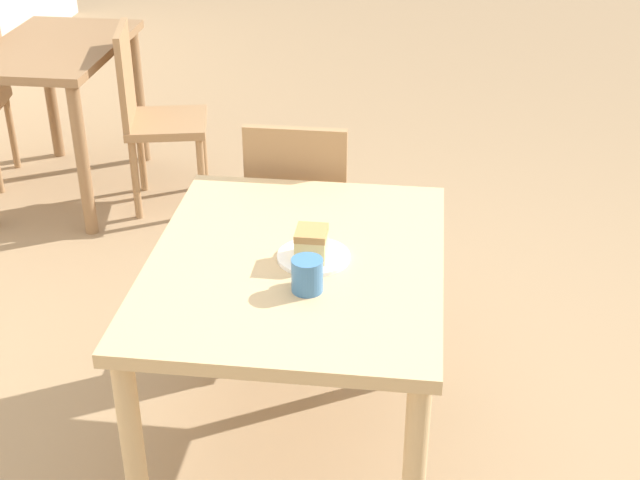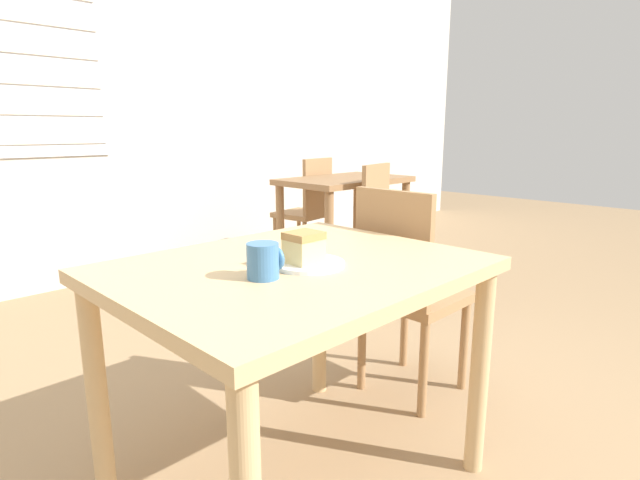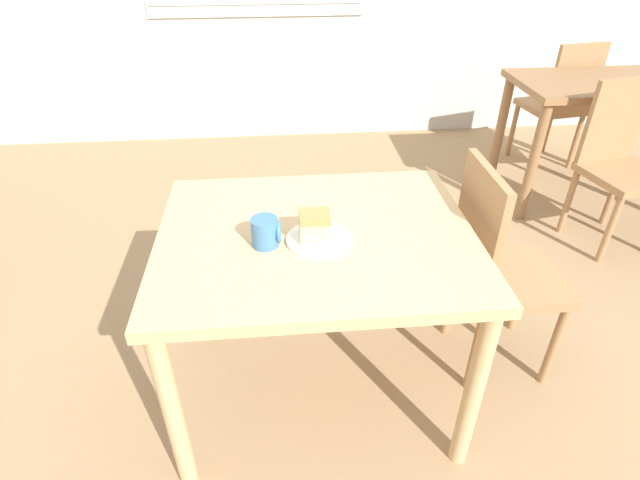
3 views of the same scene
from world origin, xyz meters
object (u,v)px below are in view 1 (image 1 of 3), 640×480
Objects in this scene: dining_table_near at (296,289)px; plate at (314,257)px; chair_near_window at (300,222)px; chair_far_corner at (152,113)px; cake_slice at (311,243)px; coffee_mug at (307,274)px; dining_table_far at (57,73)px.

plate is (0.00, -0.05, 0.11)m from dining_table_near.
chair_near_window is 0.75m from plate.
dining_table_near is 1.16× the size of chair_far_corner.
chair_near_window is 9.32× the size of cake_slice.
chair_far_corner reaches higher than coffee_mug.
chair_near_window is at bearing 7.31° from dining_table_near.
plate is 2.21× the size of coffee_mug.
dining_table_near is at bearing 19.06° from coffee_mug.
dining_table_far is at bearing 37.22° from coffee_mug.
dining_table_near is at bearing -163.11° from chair_far_corner.
chair_near_window is at bearing 11.42° from plate.
dining_table_near is 10.77× the size of cake_slice.
coffee_mug is (-0.15, -0.01, -0.01)m from cake_slice.
dining_table_far is 0.51m from chair_far_corner.
chair_far_corner is (1.70, 0.95, -0.15)m from dining_table_near.
chair_near_window is 0.78m from cake_slice.
dining_table_far is at bearing 68.18° from chair_far_corner.
cake_slice is at bearing -162.07° from chair_far_corner.
cake_slice is at bearing -140.71° from dining_table_far.
plate is (-0.69, -0.14, 0.26)m from chair_near_window.
chair_far_corner is 9.32× the size of cake_slice.
chair_far_corner is 2.14m from coffee_mug.
chair_near_window is at bearing -129.36° from dining_table_far.
coffee_mug is (-1.94, -1.48, 0.16)m from dining_table_far.
dining_table_far is 2.31m from plate.
cake_slice is (-0.01, -0.05, 0.16)m from dining_table_near.
cake_slice is 0.15m from coffee_mug.
cake_slice is (-1.79, -1.47, 0.16)m from dining_table_far.
chair_far_corner is at bearing 29.02° from dining_table_near.
dining_table_far is 1.07× the size of chair_far_corner.
cake_slice reaches higher than coffee_mug.
plate is 2.18× the size of cake_slice.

